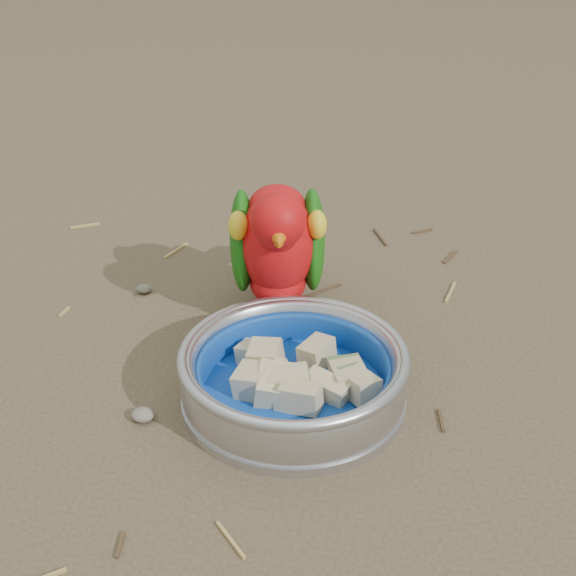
# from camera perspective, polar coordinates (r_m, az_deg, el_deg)

# --- Properties ---
(ground) EXTENTS (60.00, 60.00, 0.00)m
(ground) POSITION_cam_1_polar(r_m,az_deg,el_deg) (0.89, -7.03, -8.07)
(ground) COLOR brown
(food_bowl) EXTENTS (0.23, 0.23, 0.02)m
(food_bowl) POSITION_cam_1_polar(r_m,az_deg,el_deg) (0.89, 0.36, -7.02)
(food_bowl) COLOR #B2B2BA
(food_bowl) RESTS_ON ground
(bowl_wall) EXTENTS (0.23, 0.23, 0.04)m
(bowl_wall) POSITION_cam_1_polar(r_m,az_deg,el_deg) (0.88, 0.36, -5.45)
(bowl_wall) COLOR #B2B2BA
(bowl_wall) RESTS_ON food_bowl
(fruit_wedges) EXTENTS (0.14, 0.14, 0.03)m
(fruit_wedges) POSITION_cam_1_polar(r_m,az_deg,el_deg) (0.88, 0.36, -5.82)
(fruit_wedges) COLOR #C6B186
(fruit_wedges) RESTS_ON food_bowl
(lory_parrot) EXTENTS (0.14, 0.24, 0.18)m
(lory_parrot) POSITION_cam_1_polar(r_m,az_deg,el_deg) (0.98, -0.67, 2.11)
(lory_parrot) COLOR #B50B0E
(lory_parrot) RESTS_ON ground
(ground_debris) EXTENTS (0.90, 0.80, 0.01)m
(ground_debris) POSITION_cam_1_polar(r_m,az_deg,el_deg) (0.89, -5.87, -7.99)
(ground_debris) COLOR #AE8D4D
(ground_debris) RESTS_ON ground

